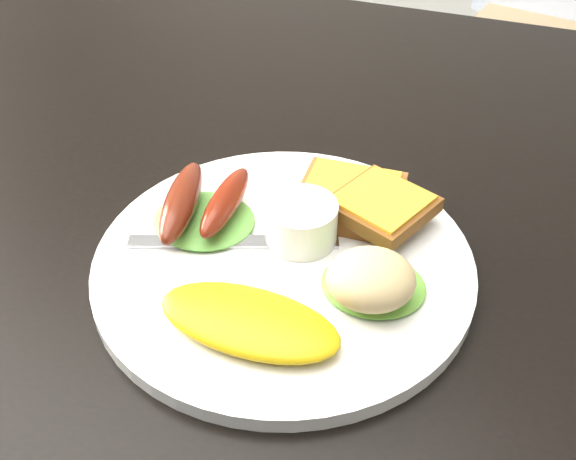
% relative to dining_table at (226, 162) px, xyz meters
% --- Properties ---
extents(dining_table, '(1.20, 0.80, 0.04)m').
position_rel_dining_table_xyz_m(dining_table, '(0.00, 0.00, 0.00)').
color(dining_table, black).
rests_on(dining_table, ground).
extents(dining_chair, '(0.51, 0.51, 0.05)m').
position_rel_dining_table_xyz_m(dining_chair, '(0.33, 0.97, -0.28)').
color(dining_chair, tan).
rests_on(dining_chair, ground).
extents(plate, '(0.29, 0.29, 0.01)m').
position_rel_dining_table_xyz_m(plate, '(0.11, -0.15, 0.03)').
color(plate, white).
rests_on(plate, dining_table).
extents(lettuce_left, '(0.09, 0.08, 0.01)m').
position_rel_dining_table_xyz_m(lettuce_left, '(0.04, -0.13, 0.04)').
color(lettuce_left, '#39892B').
rests_on(lettuce_left, plate).
extents(lettuce_right, '(0.08, 0.08, 0.01)m').
position_rel_dining_table_xyz_m(lettuce_right, '(0.19, -0.16, 0.04)').
color(lettuce_right, '#639E30').
rests_on(lettuce_right, plate).
extents(omelette, '(0.13, 0.06, 0.02)m').
position_rel_dining_table_xyz_m(omelette, '(0.12, -0.22, 0.04)').
color(omelette, yellow).
rests_on(omelette, plate).
extents(sausage_a, '(0.05, 0.11, 0.03)m').
position_rel_dining_table_xyz_m(sausage_a, '(0.02, -0.13, 0.05)').
color(sausage_a, '#5E2211').
rests_on(sausage_a, lettuce_left).
extents(sausage_b, '(0.03, 0.09, 0.02)m').
position_rel_dining_table_xyz_m(sausage_b, '(0.06, -0.12, 0.05)').
color(sausage_b, maroon).
rests_on(sausage_b, lettuce_left).
extents(ramekin, '(0.07, 0.07, 0.03)m').
position_rel_dining_table_xyz_m(ramekin, '(0.12, -0.12, 0.05)').
color(ramekin, white).
rests_on(ramekin, plate).
extents(toast_a, '(0.09, 0.09, 0.01)m').
position_rel_dining_table_xyz_m(toast_a, '(0.14, -0.07, 0.04)').
color(toast_a, brown).
rests_on(toast_a, plate).
extents(toast_b, '(0.09, 0.09, 0.01)m').
position_rel_dining_table_xyz_m(toast_b, '(0.17, -0.08, 0.05)').
color(toast_b, brown).
rests_on(toast_b, toast_a).
extents(potato_salad, '(0.08, 0.08, 0.03)m').
position_rel_dining_table_xyz_m(potato_salad, '(0.19, -0.17, 0.06)').
color(potato_salad, beige).
rests_on(potato_salad, lettuce_right).
extents(fork, '(0.16, 0.07, 0.00)m').
position_rel_dining_table_xyz_m(fork, '(0.07, -0.14, 0.03)').
color(fork, '#ADAFB7').
rests_on(fork, plate).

